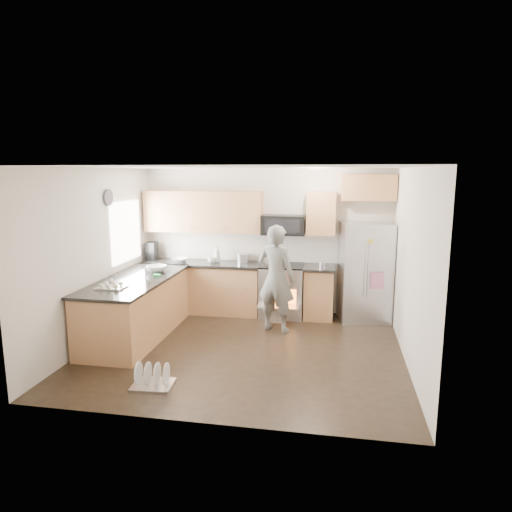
% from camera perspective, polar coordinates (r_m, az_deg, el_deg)
% --- Properties ---
extents(ground, '(4.50, 4.50, 0.00)m').
position_cam_1_polar(ground, '(6.75, -1.55, -11.61)').
color(ground, black).
rests_on(ground, ground).
extents(room_shell, '(4.54, 4.04, 2.62)m').
position_cam_1_polar(room_shell, '(6.34, -1.92, 2.64)').
color(room_shell, beige).
rests_on(room_shell, ground).
extents(back_cabinet_run, '(4.45, 0.64, 2.50)m').
position_cam_1_polar(back_cabinet_run, '(8.24, -3.12, -0.55)').
color(back_cabinet_run, '#B27A47').
rests_on(back_cabinet_run, ground).
extents(peninsula, '(0.96, 2.36, 1.03)m').
position_cam_1_polar(peninsula, '(7.35, -14.72, -6.26)').
color(peninsula, '#B27A47').
rests_on(peninsula, ground).
extents(stove_range, '(0.76, 0.97, 1.79)m').
position_cam_1_polar(stove_range, '(8.09, 3.29, -2.85)').
color(stove_range, '#B7B7BC').
rests_on(stove_range, ground).
extents(refrigerator, '(0.93, 0.78, 1.70)m').
position_cam_1_polar(refrigerator, '(8.02, 13.45, -1.99)').
color(refrigerator, '#B7B7BC').
rests_on(refrigerator, ground).
extents(person, '(0.73, 0.59, 1.73)m').
position_cam_1_polar(person, '(7.28, 2.54, -2.83)').
color(person, slate).
rests_on(person, ground).
extents(dish_rack, '(0.51, 0.42, 0.30)m').
position_cam_1_polar(dish_rack, '(5.81, -12.79, -14.84)').
color(dish_rack, '#B7B7BC').
rests_on(dish_rack, ground).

